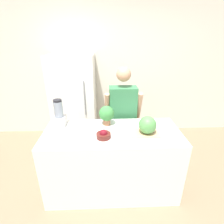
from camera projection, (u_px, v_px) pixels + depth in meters
ground_plane at (113, 208)px, 2.18m from camera, size 14.00×14.00×0.00m
wall_back at (109, 73)px, 3.54m from camera, size 8.00×0.06×2.60m
counter_island at (112, 161)px, 2.33m from camera, size 1.69×0.72×0.89m
refrigerator at (75, 101)px, 3.33m from camera, size 0.79×0.73×1.69m
person at (123, 118)px, 2.70m from camera, size 0.54×0.26×1.60m
cutting_board at (144, 133)px, 2.12m from camera, size 0.35×0.23×0.01m
watermelon at (148, 125)px, 2.06m from camera, size 0.21×0.21×0.21m
bowl_cherries at (104, 135)px, 2.01m from camera, size 0.17×0.17×0.10m
bowl_cream at (119, 132)px, 2.05m from camera, size 0.11×0.11×0.11m
blender at (59, 115)px, 2.26m from camera, size 0.15×0.15×0.36m
potted_plant at (107, 114)px, 2.27m from camera, size 0.20×0.20×0.26m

